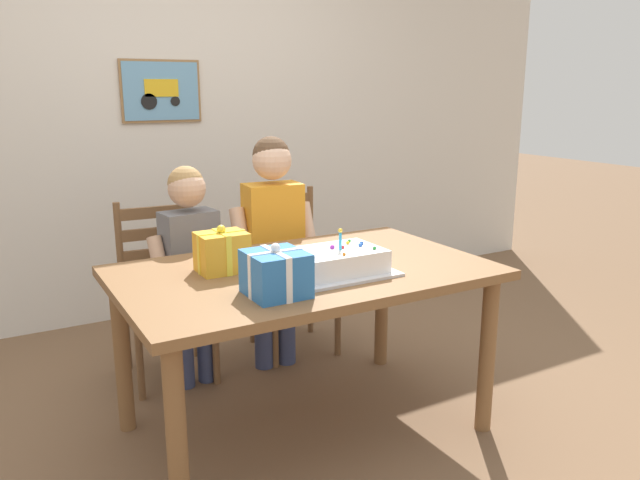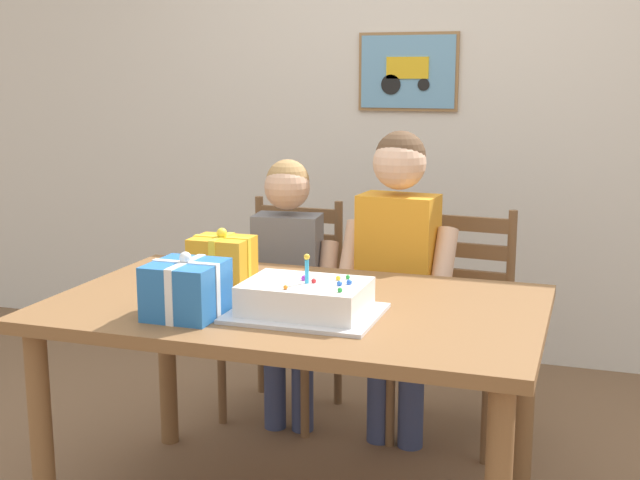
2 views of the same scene
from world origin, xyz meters
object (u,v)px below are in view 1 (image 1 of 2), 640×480
chair_left (165,290)px  chair_right (291,270)px  birthday_cake (337,262)px  child_younger (190,256)px  gift_box_beside_cake (222,252)px  gift_box_red_large (276,273)px  child_older (273,231)px  dining_table (304,289)px

chair_left → chair_right: (0.73, -0.00, 0.00)m
birthday_cake → child_younger: (-0.36, 0.80, -0.11)m
birthday_cake → gift_box_beside_cake: 0.47m
gift_box_red_large → gift_box_beside_cake: bearing=99.1°
child_older → gift_box_beside_cake: bearing=-132.3°
dining_table → birthday_cake: size_ratio=3.51×
birthday_cake → gift_box_red_large: (-0.33, -0.12, 0.03)m
gift_box_beside_cake → child_older: 0.73m
chair_left → chair_right: size_ratio=1.00×
child_older → chair_left: bearing=160.5°
child_older → child_younger: 0.46m
gift_box_beside_cake → chair_right: bearing=46.7°
dining_table → child_younger: (-0.28, 0.66, 0.03)m
gift_box_red_large → gift_box_beside_cake: 0.39m
chair_right → child_older: child_older is taller
birthday_cake → child_younger: 0.88m
birthday_cake → child_older: 0.80m
gift_box_beside_cake → chair_right: (0.68, 0.73, -0.37)m
gift_box_beside_cake → child_younger: child_younger is taller
dining_table → chair_right: (0.37, 0.85, -0.19)m
birthday_cake → chair_left: size_ratio=0.48×
chair_left → child_older: child_older is taller
birthday_cake → child_younger: bearing=114.2°
dining_table → chair_right: bearing=66.6°
dining_table → chair_left: bearing=113.1°
child_younger → dining_table: bearing=-67.2°
gift_box_beside_cake → child_younger: size_ratio=0.18×
birthday_cake → gift_box_red_large: gift_box_red_large is taller
chair_left → dining_table: bearing=-66.9°
birthday_cake → child_older: size_ratio=0.35×
birthday_cake → chair_right: (0.29, 0.99, -0.33)m
gift_box_beside_cake → birthday_cake: bearing=-33.7°
child_younger → chair_left: bearing=114.1°
birthday_cake → gift_box_beside_cake: bearing=146.3°
gift_box_red_large → chair_right: bearing=60.7°
chair_left → gift_box_beside_cake: bearing=-86.1°
gift_box_beside_cake → chair_right: size_ratio=0.22×
gift_box_beside_cake → chair_right: 1.06m
dining_table → chair_left: chair_left is taller
gift_box_red_large → child_older: (0.43, 0.92, -0.07)m
child_older → child_younger: size_ratio=1.11×
dining_table → birthday_cake: birthday_cake is taller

